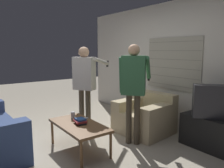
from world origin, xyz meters
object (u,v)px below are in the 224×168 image
Objects in this scene: person_right_standing at (134,83)px; soda_can at (73,115)px; book_stack at (80,121)px; spare_remote at (84,118)px; person_left_standing at (85,79)px; armchair_beige at (145,116)px; coffee_table at (79,126)px; tv at (217,102)px.

person_right_standing is 1.15m from soda_can.
book_stack reaches higher than spare_remote.
person_left_standing is 0.87m from spare_remote.
armchair_beige is at bearing 87.84° from book_stack.
book_stack is at bearing -19.95° from spare_remote.
book_stack reaches higher than coffee_table.
soda_can reaches higher than coffee_table.
coffee_table is 4.27× the size of book_stack.
tv is at bearing 53.32° from book_stack.
armchair_beige reaches higher than book_stack.
armchair_beige is 1.25m from spare_remote.
coffee_table is at bearing -23.29° from spare_remote.
soda_can is (-0.27, 0.01, 0.02)m from book_stack.
tv is 2.61× the size of book_stack.
person_right_standing is (-0.96, -0.87, 0.26)m from tv.
spare_remote is (-0.16, 0.16, -0.03)m from book_stack.
person_left_standing reaches higher than book_stack.
tv is at bearing 54.04° from coffee_table.
person_right_standing reaches higher than armchair_beige.
book_stack is at bearing -1.11° from soda_can.
coffee_table is 0.26m from spare_remote.
soda_can is (-0.32, -1.38, 0.19)m from armchair_beige.
armchair_beige reaches higher than spare_remote.
spare_remote is (-1.42, -1.55, -0.34)m from tv.
soda_can is (-0.28, 0.04, 0.10)m from coffee_table.
tv is 0.41× the size of person_left_standing.
soda_can is at bearing -101.14° from spare_remote.
person_left_standing reaches higher than tv.
tv is 5.31× the size of soda_can.
spare_remote is (0.54, -0.33, -0.59)m from person_left_standing.
spare_remote is at bearing 74.94° from armchair_beige.
soda_can is 0.94× the size of spare_remote.
person_right_standing is 1.06m from book_stack.
tv reaches higher than soda_can.
person_left_standing is at bearing 174.06° from spare_remote.
armchair_beige is 0.61× the size of person_right_standing.
person_right_standing is at bearing 69.64° from book_stack.
soda_can is at bearing -164.21° from person_right_standing.
soda_can is at bearing -78.26° from person_left_standing.
armchair_beige is at bearing 105.73° from spare_remote.
armchair_beige is at bearing 76.98° from soda_can.
book_stack is at bearing 82.37° from armchair_beige.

